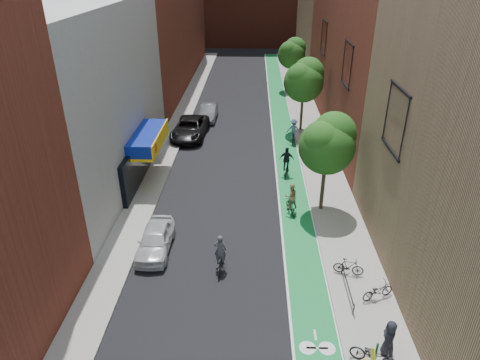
# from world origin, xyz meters

# --- Properties ---
(ground) EXTENTS (160.00, 160.00, 0.00)m
(ground) POSITION_xyz_m (0.00, 0.00, 0.00)
(ground) COLOR black
(ground) RESTS_ON ground
(bike_lane) EXTENTS (2.00, 68.00, 0.01)m
(bike_lane) POSITION_xyz_m (4.00, 26.00, 0.01)
(bike_lane) COLOR #15773D
(bike_lane) RESTS_ON ground
(sidewalk_left) EXTENTS (2.00, 68.00, 0.15)m
(sidewalk_left) POSITION_xyz_m (-6.00, 26.00, 0.07)
(sidewalk_left) COLOR gray
(sidewalk_left) RESTS_ON ground
(sidewalk_right) EXTENTS (3.00, 68.00, 0.15)m
(sidewalk_right) POSITION_xyz_m (6.50, 26.00, 0.07)
(sidewalk_right) COLOR gray
(sidewalk_right) RESTS_ON ground
(building_left_white) EXTENTS (8.00, 20.00, 12.00)m
(building_left_white) POSITION_xyz_m (-11.00, 14.00, 6.00)
(building_left_white) COLOR silver
(building_left_white) RESTS_ON ground
(building_right_mid_red) EXTENTS (8.00, 28.00, 22.00)m
(building_right_mid_red) POSITION_xyz_m (12.00, 26.00, 11.00)
(building_right_mid_red) COLOR maroon
(building_right_mid_red) RESTS_ON ground
(building_right_far_tan) EXTENTS (8.00, 20.00, 18.00)m
(building_right_far_tan) POSITION_xyz_m (12.00, 50.00, 9.00)
(building_right_far_tan) COLOR #8C6B4C
(building_right_far_tan) RESTS_ON ground
(tree_near) EXTENTS (3.40, 3.36, 6.42)m
(tree_near) POSITION_xyz_m (5.65, 10.02, 4.66)
(tree_near) COLOR #332619
(tree_near) RESTS_ON ground
(tree_mid) EXTENTS (3.55, 3.53, 6.74)m
(tree_mid) POSITION_xyz_m (5.65, 24.02, 4.89)
(tree_mid) COLOR #332619
(tree_mid) RESTS_ON ground
(tree_far) EXTENTS (3.30, 3.25, 6.21)m
(tree_far) POSITION_xyz_m (5.65, 38.02, 4.50)
(tree_far) COLOR #332619
(tree_far) RESTS_ON ground
(parked_car_white) EXTENTS (1.73, 4.19, 1.42)m
(parked_car_white) POSITION_xyz_m (-4.02, 5.44, 0.71)
(parked_car_white) COLOR silver
(parked_car_white) RESTS_ON ground
(parked_car_black) EXTENTS (3.14, 6.14, 1.66)m
(parked_car_black) POSITION_xyz_m (-4.43, 22.32, 0.83)
(parked_car_black) COLOR black
(parked_car_black) RESTS_ON ground
(parked_car_silver) EXTENTS (1.61, 4.45, 1.46)m
(parked_car_silver) POSITION_xyz_m (-3.26, 27.15, 0.73)
(parked_car_silver) COLOR gray
(parked_car_silver) RESTS_ON ground
(cyclist_lead) EXTENTS (0.72, 1.78, 2.07)m
(cyclist_lead) POSITION_xyz_m (-0.36, 3.89, 0.69)
(cyclist_lead) COLOR black
(cyclist_lead) RESTS_ON ground
(cyclist_lane_near) EXTENTS (0.95, 1.64, 2.02)m
(cyclist_lane_near) POSITION_xyz_m (3.64, 9.61, 0.88)
(cyclist_lane_near) COLOR black
(cyclist_lane_near) RESTS_ON ground
(cyclist_lane_mid) EXTENTS (1.15, 1.65, 2.20)m
(cyclist_lane_mid) POSITION_xyz_m (3.71, 14.87, 0.89)
(cyclist_lane_mid) COLOR black
(cyclist_lane_mid) RESTS_ON ground
(cyclist_lane_far) EXTENTS (1.23, 1.79, 2.17)m
(cyclist_lane_far) POSITION_xyz_m (4.70, 21.13, 0.98)
(cyclist_lane_far) COLOR black
(cyclist_lane_far) RESTS_ON ground
(parked_bike_near) EXTENTS (1.98, 1.33, 0.98)m
(parked_bike_near) POSITION_xyz_m (6.04, -1.81, 0.64)
(parked_bike_near) COLOR black
(parked_bike_near) RESTS_ON sidewalk_right
(parked_bike_mid) EXTENTS (1.56, 0.76, 0.90)m
(parked_bike_mid) POSITION_xyz_m (6.10, 3.60, 0.60)
(parked_bike_mid) COLOR black
(parked_bike_mid) RESTS_ON sidewalk_right
(parked_bike_far) EXTENTS (1.73, 1.16, 0.86)m
(parked_bike_far) POSITION_xyz_m (7.13, 1.91, 0.58)
(parked_bike_far) COLOR black
(parked_bike_far) RESTS_ON sidewalk_right
(pedestrian) EXTENTS (0.64, 0.87, 1.64)m
(pedestrian) POSITION_xyz_m (6.72, -1.26, 0.97)
(pedestrian) COLOR black
(pedestrian) RESTS_ON sidewalk_right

